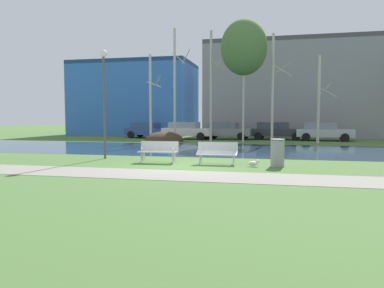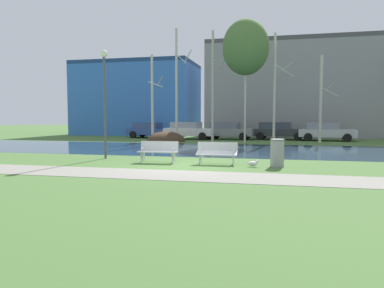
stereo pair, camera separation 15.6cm
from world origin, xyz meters
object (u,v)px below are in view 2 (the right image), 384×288
(bench_right, at_px, (217,152))
(trash_bin, at_px, (277,152))
(bench_left, at_px, (158,151))
(parked_wagon_fourth_dark, at_px, (278,130))
(parked_van_nearest_blue, at_px, (150,130))
(parked_hatch_third_grey, at_px, (228,130))
(streetlamp, at_px, (104,85))
(parked_sedan_second_white, at_px, (189,130))
(parked_suv_fifth_silver, at_px, (326,131))
(seagull, at_px, (253,163))

(bench_right, xyz_separation_m, trash_bin, (2.32, -0.18, 0.06))
(bench_left, height_order, parked_wagon_fourth_dark, parked_wagon_fourth_dark)
(bench_right, bearing_deg, parked_van_nearest_blue, 117.48)
(parked_hatch_third_grey, bearing_deg, bench_right, -84.00)
(bench_left, bearing_deg, parked_van_nearest_blue, 110.74)
(streetlamp, bearing_deg, parked_sedan_second_white, 89.39)
(bench_right, height_order, parked_sedan_second_white, parked_sedan_second_white)
(parked_van_nearest_blue, bearing_deg, parked_suv_fifth_silver, -2.68)
(trash_bin, xyz_separation_m, seagull, (-0.87, -0.25, -0.40))
(seagull, distance_m, parked_suv_fifth_silver, 17.55)
(streetlamp, bearing_deg, parked_hatch_third_grey, 77.47)
(bench_right, xyz_separation_m, parked_hatch_third_grey, (-1.74, 16.54, 0.30))
(bench_left, height_order, bench_right, same)
(trash_bin, relative_size, parked_suv_fifth_silver, 0.23)
(parked_van_nearest_blue, bearing_deg, parked_wagon_fourth_dark, -0.12)
(streetlamp, distance_m, parked_suv_fifth_silver, 19.45)
(parked_wagon_fourth_dark, bearing_deg, seagull, -93.21)
(streetlamp, height_order, parked_hatch_third_grey, streetlamp)
(parked_hatch_third_grey, height_order, parked_wagon_fourth_dark, parked_wagon_fourth_dark)
(parked_van_nearest_blue, height_order, parked_wagon_fourth_dark, parked_wagon_fourth_dark)
(bench_right, height_order, streetlamp, streetlamp)
(streetlamp, height_order, parked_sedan_second_white, streetlamp)
(bench_left, relative_size, parked_suv_fifth_silver, 0.36)
(parked_suv_fifth_silver, bearing_deg, parked_hatch_third_grey, 179.55)
(streetlamp, distance_m, parked_van_nearest_blue, 16.92)
(bench_right, distance_m, parked_hatch_third_grey, 16.63)
(trash_bin, distance_m, streetlamp, 8.09)
(trash_bin, bearing_deg, parked_van_nearest_blue, 122.96)
(trash_bin, distance_m, parked_hatch_third_grey, 17.21)
(parked_van_nearest_blue, distance_m, parked_suv_fifth_silver, 15.06)
(seagull, bearing_deg, parked_van_nearest_blue, 120.52)
(trash_bin, relative_size, parked_van_nearest_blue, 0.24)
(parked_van_nearest_blue, bearing_deg, parked_hatch_third_grey, -5.10)
(parked_wagon_fourth_dark, bearing_deg, parked_sedan_second_white, -172.77)
(trash_bin, bearing_deg, bench_left, 177.81)
(bench_left, distance_m, bench_right, 2.43)
(bench_right, bearing_deg, streetlamp, 170.59)
(bench_right, height_order, trash_bin, trash_bin)
(parked_van_nearest_blue, bearing_deg, bench_left, -69.26)
(bench_right, relative_size, parked_hatch_third_grey, 0.38)
(trash_bin, bearing_deg, streetlamp, 172.09)
(bench_left, bearing_deg, parked_wagon_fourth_dark, 74.17)
(trash_bin, relative_size, streetlamp, 0.21)
(seagull, distance_m, parked_wagon_fourth_dark, 17.63)
(parked_sedan_second_white, bearing_deg, streetlamp, -90.61)
(bench_right, xyz_separation_m, parked_wagon_fourth_dark, (2.43, 17.16, 0.30))
(parked_van_nearest_blue, height_order, parked_sedan_second_white, parked_sedan_second_white)
(parked_hatch_third_grey, bearing_deg, parked_wagon_fourth_dark, 8.44)
(parked_suv_fifth_silver, bearing_deg, parked_wagon_fourth_dark, 169.51)
(bench_left, xyz_separation_m, parked_van_nearest_blue, (-6.51, 17.18, 0.27))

